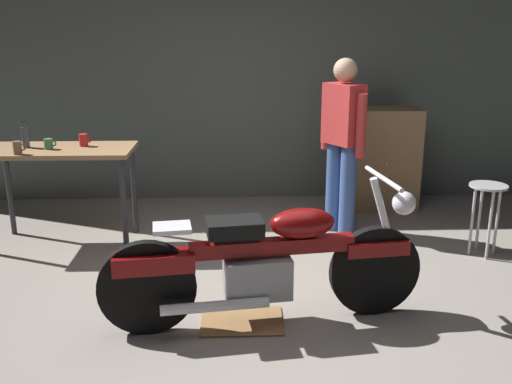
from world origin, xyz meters
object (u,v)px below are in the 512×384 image
Objects in this scene: motorcycle at (267,261)px; shop_stool at (487,201)px; mug_green_speckled at (49,144)px; bottle at (25,137)px; wooden_dresser at (380,159)px; person_standing at (343,139)px; mug_brown_stoneware at (18,148)px; mug_red_diner at (84,140)px.

shop_stool is (1.96, 1.14, 0.05)m from motorcycle.
mug_green_speckled is 0.24m from bottle.
bottle is (-2.08, 1.60, 0.55)m from motorcycle.
motorcycle is at bearing -149.79° from shop_stool.
mug_green_speckled is (-3.22, -1.04, 0.40)m from wooden_dresser.
shop_stool is at bearing -5.65° from mug_green_speckled.
shop_stool is 3.86m from mug_green_speckled.
shop_stool is 4.09m from bottle.
person_standing is 6.93× the size of bottle.
bottle is (-0.03, 0.29, 0.04)m from mug_brown_stoneware.
person_standing is 1.38m from shop_stool.
person_standing is 14.78× the size of mug_brown_stoneware.
shop_stool is (1.16, -0.63, -0.43)m from person_standing.
shop_stool is 3.60m from mug_red_diner.
bottle reaches higher than mug_brown_stoneware.
mug_red_diner is (-2.38, -0.13, 0.03)m from person_standing.
mug_brown_stoneware is at bearing -83.81° from bottle.
bottle is (-4.04, 0.46, 0.50)m from shop_stool.
bottle is at bearing -175.00° from mug_red_diner.
wooden_dresser is at bearing 53.76° from motorcycle.
wooden_dresser reaches higher than mug_red_diner.
wooden_dresser is 3.61m from bottle.
bottle reaches higher than shop_stool.
motorcycle is at bearing -118.26° from wooden_dresser.
person_standing reaches higher than mug_red_diner.
mug_green_speckled is at bearing 63.94° from person_standing.
person_standing is 2.67m from mug_green_speckled.
mug_red_diner is (-3.54, 0.50, 0.46)m from shop_stool.
wooden_dresser is at bearing -67.43° from person_standing.
mug_green_speckled is 0.45× the size of bottle.
wooden_dresser is (-0.59, 1.41, 0.05)m from shop_stool.
mug_brown_stoneware is at bearing -144.84° from mug_red_diner.
mug_brown_stoneware is (-3.42, -1.24, 0.41)m from wooden_dresser.
bottle is at bearing 160.55° from mug_green_speckled.
mug_brown_stoneware is at bearing 139.36° from motorcycle.
mug_green_speckled is (-3.81, 0.38, 0.45)m from shop_stool.
mug_red_diner is at bearing 61.60° from person_standing.
mug_red_diner reaches higher than motorcycle.
person_standing is 2.88m from mug_brown_stoneware.
person_standing is at bearing 5.38° from mug_green_speckled.
wooden_dresser is at bearing 15.49° from bottle.
mug_red_diner is 1.05× the size of mug_green_speckled.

